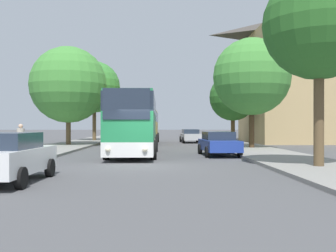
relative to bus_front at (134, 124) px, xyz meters
name	(u,v)px	position (x,y,z in m)	size (l,w,h in m)	color
ground_plane	(145,166)	(0.88, -6.09, -1.86)	(300.00, 300.00, 0.00)	#4C4C4F
sidewalk_right	(304,164)	(7.88, -6.09, -1.79)	(4.00, 120.00, 0.15)	gray
bus_front	(134,124)	(0.00, 0.00, 0.00)	(2.76, 10.38, 3.50)	silver
bus_middle	(144,126)	(-0.01, 15.05, -0.16)	(2.88, 10.72, 3.18)	#2D2D2D
parked_car_left_curb	(9,157)	(-3.12, -11.07, -1.07)	(1.98, 4.29, 1.53)	silver
parked_car_right_near	(219,143)	(4.95, -0.40, -1.13)	(2.14, 4.55, 1.40)	#233D9E
parked_car_right_far	(190,136)	(4.66, 16.97, -1.13)	(2.11, 4.52, 1.38)	#B7B7BC
pedestrian_walking_back	(21,141)	(-5.34, -3.75, -0.87)	(0.36, 0.36, 1.69)	#23232D
tree_left_near	(94,87)	(-5.66, 19.91, 4.10)	(5.62, 5.62, 8.64)	brown
tree_left_far	(68,85)	(-6.21, 10.09, 3.33)	(6.44, 6.44, 8.28)	brown
tree_right_near	(319,25)	(7.84, -7.76, 3.90)	(4.42, 4.42, 7.85)	brown
tree_right_mid	(233,97)	(8.74, 15.42, 2.68)	(4.65, 4.65, 6.74)	#513D23
tree_right_far	(252,77)	(8.26, 5.45, 3.47)	(5.67, 5.67, 8.03)	#47331E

